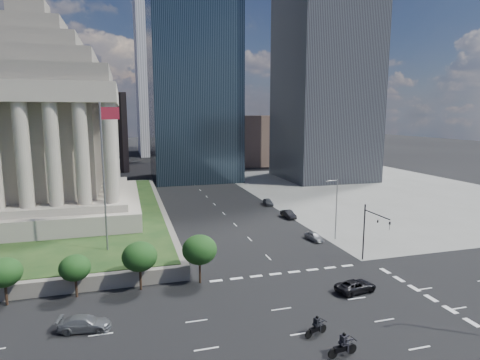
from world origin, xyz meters
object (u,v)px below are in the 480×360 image
object	(u,v)px
parked_sedan_near	(314,236)
motorcycle_trail	(316,326)
flagpole	(104,169)
street_lamp_north	(335,206)
motorcycle_lead	(343,344)
suv_grey	(85,323)
parked_sedan_far	(268,202)
traffic_signal_ne	(372,227)
pickup_truck	(356,286)
parked_sedan_mid	(288,214)
war_memorial	(36,108)

from	to	relation	value
parked_sedan_near	motorcycle_trail	world-z (taller)	motorcycle_trail
flagpole	parked_sedan_near	distance (m)	34.13
street_lamp_north	motorcycle_lead	xyz separation A→B (m)	(-15.45, -29.17, -4.60)
suv_grey	parked_sedan_near	bearing A→B (deg)	-50.26
parked_sedan_near	parked_sedan_far	distance (m)	26.45
traffic_signal_ne	motorcycle_trail	size ratio (longest dim) A/B	3.09
pickup_truck	parked_sedan_mid	bearing A→B (deg)	-18.84
war_memorial	street_lamp_north	world-z (taller)	war_memorial
traffic_signal_ne	motorcycle_lead	xyz separation A→B (m)	(-14.62, -17.86, -4.18)
street_lamp_north	motorcycle_trail	xyz separation A→B (m)	(-16.15, -25.63, -4.70)
war_memorial	parked_sedan_near	distance (m)	53.56
parked_sedan_mid	parked_sedan_far	size ratio (longest dim) A/B	1.03
street_lamp_north	war_memorial	bearing A→B (deg)	154.08
traffic_signal_ne	motorcycle_lead	distance (m)	23.46
traffic_signal_ne	flagpole	bearing A→B (deg)	163.29
flagpole	motorcycle_lead	size ratio (longest dim) A/B	7.00
parked_sedan_near	parked_sedan_mid	xyz separation A→B (m)	(1.58, 14.58, 0.07)
parked_sedan_mid	motorcycle_trail	xyz separation A→B (m)	(-14.33, -40.63, 0.23)
motorcycle_lead	motorcycle_trail	size ratio (longest dim) A/B	1.10
flagpole	street_lamp_north	distance (m)	35.95
war_memorial	parked_sedan_far	xyz separation A→B (m)	(45.50, 3.82, -20.66)
parked_sedan_far	pickup_truck	bearing A→B (deg)	-90.89
suv_grey	parked_sedan_mid	size ratio (longest dim) A/B	1.09
traffic_signal_ne	pickup_truck	bearing A→B (deg)	-133.08
pickup_truck	parked_sedan_near	bearing A→B (deg)	-21.44
suv_grey	motorcycle_lead	distance (m)	23.71
war_memorial	suv_grey	size ratio (longest dim) A/B	7.99
traffic_signal_ne	parked_sedan_mid	xyz separation A→B (m)	(-1.00, 26.31, -4.51)
motorcycle_lead	flagpole	bearing A→B (deg)	118.60
motorcycle_trail	flagpole	bearing A→B (deg)	110.86
traffic_signal_ne	parked_sedan_mid	size ratio (longest dim) A/B	1.78
flagpole	parked_sedan_near	size ratio (longest dim) A/B	5.08
war_memorial	parked_sedan_near	bearing A→B (deg)	-27.20
parked_sedan_mid	war_memorial	bearing A→B (deg)	166.44
traffic_signal_ne	parked_sedan_far	bearing A→B (deg)	91.50
flagpole	motorcycle_lead	bearing A→B (deg)	-55.02
street_lamp_north	parked_sedan_mid	size ratio (longest dim) A/B	2.23
parked_sedan_mid	motorcycle_trail	bearing A→B (deg)	-113.01
motorcycle_trail	suv_grey	bearing A→B (deg)	144.90
parked_sedan_far	traffic_signal_ne	bearing A→B (deg)	-82.25
pickup_truck	parked_sedan_far	xyz separation A→B (m)	(5.67, 45.26, 0.05)
street_lamp_north	motorcycle_lead	distance (m)	33.32
flagpole	motorcycle_lead	world-z (taller)	flagpole
parked_sedan_mid	motorcycle_trail	size ratio (longest dim) A/B	1.73
traffic_signal_ne	motorcycle_trail	xyz separation A→B (m)	(-15.33, -14.33, -4.28)
traffic_signal_ne	pickup_truck	xyz separation A→B (m)	(-6.67, -7.13, -4.56)
suv_grey	parked_sedan_mid	world-z (taller)	parked_sedan_mid
flagpole	suv_grey	world-z (taller)	flagpole
traffic_signal_ne	parked_sedan_far	world-z (taller)	traffic_signal_ne
war_memorial	parked_sedan_mid	world-z (taller)	war_memorial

